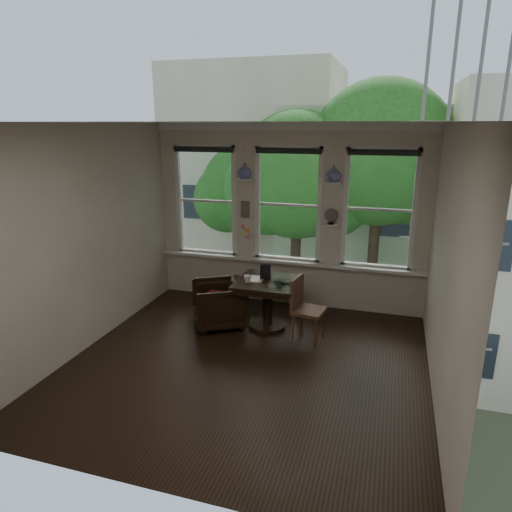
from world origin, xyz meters
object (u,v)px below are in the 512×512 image
(laptop, at_px, (283,283))
(mug, at_px, (247,279))
(armchair_left, at_px, (219,304))
(table, at_px, (268,304))
(side_chair_right, at_px, (309,310))

(laptop, xyz_separation_m, mug, (-0.51, -0.10, 0.04))
(laptop, relative_size, mug, 2.94)
(armchair_left, height_order, mug, mug)
(table, height_order, armchair_left, table)
(laptop, bearing_deg, side_chair_right, -17.61)
(table, xyz_separation_m, side_chair_right, (0.67, -0.24, 0.09))
(table, distance_m, side_chair_right, 0.72)
(side_chair_right, bearing_deg, laptop, 76.35)
(armchair_left, bearing_deg, laptop, 65.51)
(laptop, bearing_deg, table, 173.72)
(mug, bearing_deg, table, 29.69)
(armchair_left, bearing_deg, mug, 58.88)
(side_chair_right, bearing_deg, mug, 94.63)
(table, bearing_deg, laptop, -12.43)
(table, height_order, laptop, laptop)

